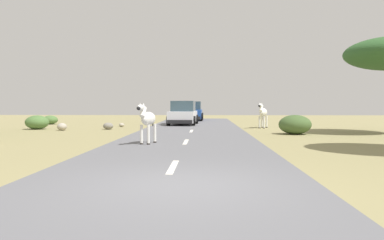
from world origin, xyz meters
name	(u,v)px	position (x,y,z in m)	size (l,w,h in m)	color
ground_plane	(180,187)	(0.00, 0.00, 0.00)	(90.00, 90.00, 0.00)	#8E8456
road	(164,186)	(-0.32, 0.00, 0.03)	(6.00, 64.00, 0.05)	slate
lane_markings	(157,198)	(-0.32, -1.00, 0.05)	(0.16, 56.00, 0.01)	silver
zebra_0	(147,119)	(-1.75, 7.26, 0.99)	(0.66, 1.66, 1.58)	silver
zebra_2	(263,113)	(4.19, 17.51, 1.00)	(0.92, 1.68, 1.67)	silver
car_0	(192,112)	(-0.78, 27.64, 0.85)	(2.07, 4.37, 1.74)	#1E479E
car_1	(183,114)	(-1.18, 20.66, 0.85)	(2.18, 4.42, 1.74)	silver
bush_1	(295,125)	(5.11, 12.61, 0.50)	(1.68, 1.51, 1.01)	#425B2D
bush_2	(50,120)	(-11.46, 21.43, 0.34)	(1.13, 1.02, 0.68)	#4C7038
bush_3	(37,122)	(-9.98, 15.88, 0.43)	(1.44, 1.29, 0.86)	#4C7038
rock_0	(122,125)	(-5.28, 18.54, 0.13)	(0.37, 0.36, 0.26)	#A89E8C
rock_2	(108,126)	(-5.53, 15.88, 0.21)	(0.63, 0.54, 0.42)	gray
rock_3	(62,127)	(-8.04, 14.92, 0.22)	(0.56, 0.57, 0.44)	#A89E8C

